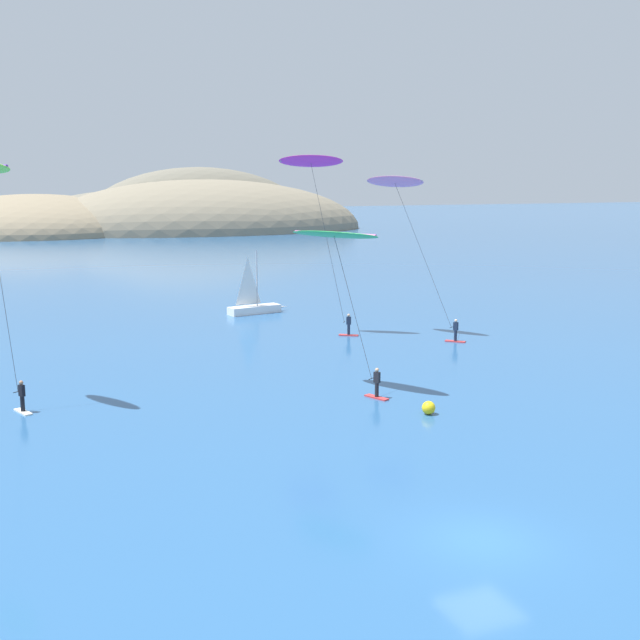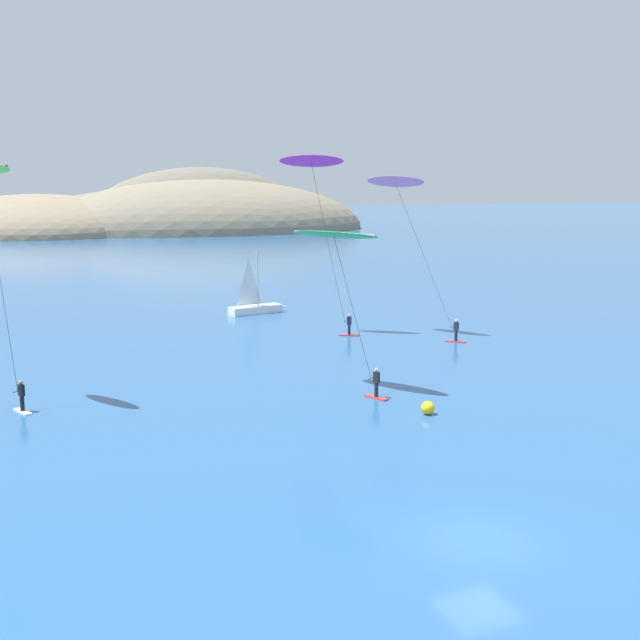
{
  "view_description": "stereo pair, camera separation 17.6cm",
  "coord_description": "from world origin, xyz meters",
  "px_view_note": "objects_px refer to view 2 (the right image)",
  "views": [
    {
      "loc": [
        -14.66,
        -21.09,
        11.96
      ],
      "look_at": [
        4.7,
        25.49,
        3.03
      ],
      "focal_mm": 45.0,
      "sensor_mm": 36.0,
      "label": 1
    },
    {
      "loc": [
        -14.5,
        -21.16,
        11.96
      ],
      "look_at": [
        4.7,
        25.49,
        3.03
      ],
      "focal_mm": 45.0,
      "sensor_mm": 36.0,
      "label": 2
    }
  ],
  "objects_px": {
    "kitesurfer_green": "(337,245)",
    "sailboat_near": "(258,306)",
    "kitesurfer_magenta": "(315,176)",
    "kitesurfer_pink": "(400,193)",
    "marker_buoy": "(428,408)"
  },
  "relations": [
    {
      "from": "sailboat_near",
      "to": "kitesurfer_pink",
      "type": "xyz_separation_m",
      "value": [
        6.89,
        -13.75,
        10.21
      ]
    },
    {
      "from": "kitesurfer_magenta",
      "to": "kitesurfer_pink",
      "type": "xyz_separation_m",
      "value": [
        5.88,
        -2.64,
        -1.3
      ]
    },
    {
      "from": "sailboat_near",
      "to": "kitesurfer_green",
      "type": "height_order",
      "value": "kitesurfer_green"
    },
    {
      "from": "kitesurfer_magenta",
      "to": "marker_buoy",
      "type": "relative_size",
      "value": 19.66
    },
    {
      "from": "kitesurfer_magenta",
      "to": "kitesurfer_pink",
      "type": "distance_m",
      "value": 6.58
    },
    {
      "from": "sailboat_near",
      "to": "kitesurfer_pink",
      "type": "relative_size",
      "value": 0.49
    },
    {
      "from": "sailboat_near",
      "to": "marker_buoy",
      "type": "distance_m",
      "value": 33.36
    },
    {
      "from": "sailboat_near",
      "to": "kitesurfer_magenta",
      "type": "relative_size",
      "value": 0.43
    },
    {
      "from": "kitesurfer_magenta",
      "to": "kitesurfer_green",
      "type": "relative_size",
      "value": 1.5
    },
    {
      "from": "kitesurfer_green",
      "to": "marker_buoy",
      "type": "xyz_separation_m",
      "value": [
        2.46,
        -6.13,
        -7.95
      ]
    },
    {
      "from": "kitesurfer_green",
      "to": "marker_buoy",
      "type": "height_order",
      "value": "kitesurfer_green"
    },
    {
      "from": "kitesurfer_magenta",
      "to": "marker_buoy",
      "type": "bearing_deg",
      "value": -96.93
    },
    {
      "from": "kitesurfer_green",
      "to": "sailboat_near",
      "type": "bearing_deg",
      "value": 81.32
    },
    {
      "from": "kitesurfer_green",
      "to": "kitesurfer_pink",
      "type": "relative_size",
      "value": 0.75
    },
    {
      "from": "kitesurfer_green",
      "to": "kitesurfer_pink",
      "type": "height_order",
      "value": "kitesurfer_pink"
    }
  ]
}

